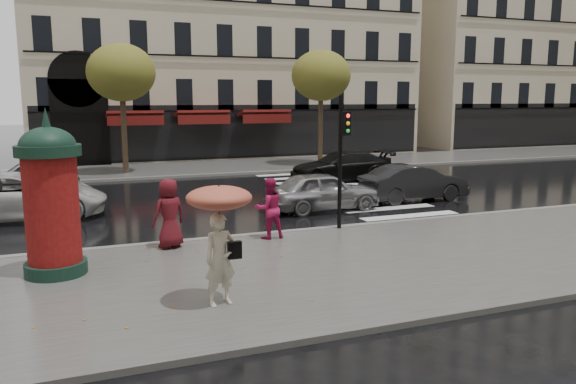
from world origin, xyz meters
name	(u,v)px	position (x,y,z in m)	size (l,w,h in m)	color
ground	(287,268)	(0.00, 0.00, 0.00)	(160.00, 160.00, 0.00)	black
near_sidewalk	(295,272)	(0.00, -0.50, 0.06)	(90.00, 7.00, 0.12)	#474744
far_sidewalk	(162,170)	(0.00, 19.00, 0.06)	(90.00, 6.00, 0.12)	#474744
near_kerb	(249,236)	(0.00, 3.00, 0.07)	(90.00, 0.25, 0.14)	slate
far_kerb	(172,177)	(0.00, 16.00, 0.07)	(90.00, 0.25, 0.14)	slate
zebra_crossing	(337,191)	(6.00, 9.60, 0.01)	(3.60, 11.75, 0.01)	silver
bldg_far_right	(518,16)	(34.00, 30.00, 11.31)	(24.00, 14.00, 22.90)	#B7A88C
tree_far_left	(121,73)	(-2.00, 18.00, 5.17)	(3.40, 3.40, 6.64)	#38281C
tree_far_right	(321,76)	(9.00, 18.00, 5.17)	(3.40, 3.40, 6.64)	#38281C
woman_umbrella	(220,225)	(-2.10, -2.04, 1.65)	(1.21, 1.21, 2.32)	beige
woman_red	(269,208)	(0.40, 2.40, 0.96)	(0.81, 0.63, 1.67)	#B0154A
man_burgundy	(169,213)	(-2.32, 2.40, 1.02)	(0.88, 0.57, 1.80)	#561118
morris_column	(51,196)	(-5.02, 1.07, 1.86)	(1.35, 1.35, 3.64)	black
traffic_light	(342,149)	(2.76, 2.73, 2.47)	(0.28, 0.38, 3.88)	black
car_silver	(323,191)	(3.62, 5.93, 0.70)	(1.64, 4.09, 1.39)	#9B9CA0
car_darkgrey	(414,183)	(7.71, 6.40, 0.70)	(1.48, 4.25, 1.40)	black
car_white	(18,196)	(-6.29, 8.15, 0.78)	(2.57, 5.58, 1.55)	silver
car_black	(341,166)	(7.41, 12.08, 0.72)	(2.01, 4.96, 1.44)	black
car_far_silver	(28,176)	(-6.34, 13.98, 0.69)	(1.63, 4.06, 1.38)	#A6A7AB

